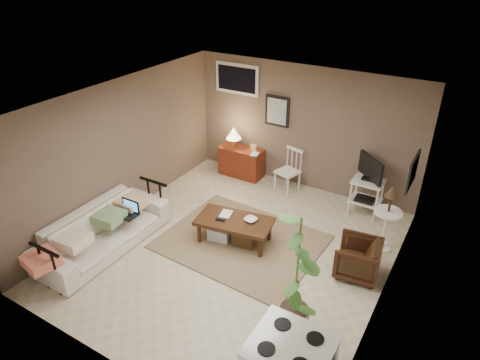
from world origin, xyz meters
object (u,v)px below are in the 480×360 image
Objects in this scene: armchair at (358,257)px; potted_plant at (297,273)px; tv_stand at (368,185)px; side_table at (389,210)px; red_console at (241,159)px; sofa at (102,225)px; spindle_chair at (288,172)px; coffee_table at (234,229)px.

potted_plant is at bearing -21.70° from armchair.
tv_stand is 1.02m from side_table.
red_console is at bearing -128.36° from armchair.
spindle_chair is at bearing -28.39° from sofa.
tv_stand is (1.54, -0.05, 0.18)m from spindle_chair.
coffee_table is 0.75× the size of potted_plant.
sofa is at bearing -149.36° from side_table.
potted_plant is at bearing -89.52° from tv_stand.
tv_stand is (1.55, 1.92, 0.34)m from coffee_table.
coffee_table is 2.34m from red_console.
potted_plant reaches higher than spindle_chair.
side_table is (0.55, -0.85, 0.12)m from tv_stand.
tv_stand is (2.66, -0.14, 0.22)m from red_console.
red_console is 3.53m from armchair.
side_table is 0.93m from armchair.
potted_plant reaches higher than red_console.
spindle_chair is (0.02, 1.97, 0.15)m from coffee_table.
potted_plant reaches higher than coffee_table.
coffee_table is at bearing -90.21° from armchair.
sofa is (-1.68, -1.17, 0.18)m from coffee_table.
tv_stand is at bearing 51.02° from coffee_table.
tv_stand is 0.97× the size of side_table.
spindle_chair is 1.55m from tv_stand.
potted_plant is (3.26, 0.00, 0.47)m from sofa.
potted_plant reaches higher than side_table.
side_table is at bearing -23.35° from spindle_chair.
armchair is at bearing -77.12° from tv_stand.
spindle_chair is at bearing 156.65° from side_table.
potted_plant is at bearing -50.26° from red_console.
side_table is at bearing 76.82° from potted_plant.
red_console reaches higher than armchair.
armchair is (0.38, -1.67, -0.28)m from tv_stand.
coffee_table is at bearing -128.98° from tv_stand.
spindle_chair is at bearing 178.10° from tv_stand.
armchair is at bearing 7.44° from coffee_table.
coffee_table is 1.95m from armchair.
red_console is at bearing 175.68° from spindle_chair.
spindle_chair is 3.54m from potted_plant.
side_table is at bearing -17.08° from red_console.
coffee_table is 2.07m from potted_plant.
potted_plant reaches higher than armchair.
potted_plant is (-0.36, -1.42, 0.60)m from armchair.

